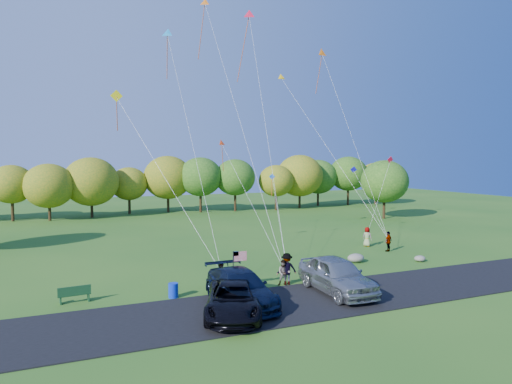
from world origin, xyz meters
TOP-DOWN VIEW (x-y plane):
  - ground at (0.00, 0.00)m, footprint 140.00×140.00m
  - asphalt_lane at (0.00, -4.00)m, footprint 44.00×6.00m
  - treeline at (0.90, 36.45)m, footprint 75.55×27.78m
  - minivan_dark at (-6.29, -4.69)m, footprint 4.42×6.12m
  - minivan_navy at (-5.39, -3.27)m, footprint 2.45×6.00m
  - minivan_silver at (0.35, -3.41)m, footprint 2.54×5.97m
  - flyer_a at (-5.38, -0.28)m, footprint 0.63×0.46m
  - flyer_b at (-1.65, -0.80)m, footprint 0.95×0.88m
  - flyer_c at (-1.38, -0.65)m, footprint 1.31×0.85m
  - flyer_d at (10.78, 4.93)m, footprint 1.06×0.77m
  - flyer_e at (10.51, 7.41)m, footprint 0.85×0.97m
  - park_bench at (-13.27, 0.54)m, footprint 1.65×0.48m
  - trash_barrel at (-8.28, -0.57)m, footprint 0.53×0.53m
  - flag_assembly at (-4.59, -0.70)m, footprint 0.86×0.56m
  - boulder_near at (5.97, 2.66)m, footprint 1.28×1.00m
  - boulder_far at (10.48, 1.02)m, footprint 0.86×0.72m
  - kites_aloft at (2.35, 13.62)m, footprint 27.40×9.72m

SIDE VIEW (x-z plane):
  - ground at x=0.00m, z-range 0.00..0.00m
  - asphalt_lane at x=0.00m, z-range 0.00..0.06m
  - boulder_far at x=10.48m, z-range 0.00..0.45m
  - boulder_near at x=5.97m, z-range 0.00..0.64m
  - trash_barrel at x=-8.28m, z-range 0.00..0.80m
  - park_bench at x=-13.27m, z-range 0.03..0.94m
  - flyer_b at x=-1.65m, z-range 0.00..1.55m
  - flyer_a at x=-5.38m, z-range 0.00..1.61m
  - flyer_d at x=10.78m, z-range 0.00..1.66m
  - minivan_dark at x=-6.29m, z-range 0.06..1.61m
  - flyer_e at x=10.51m, z-range 0.00..1.68m
  - minivan_navy at x=-5.39m, z-range 0.06..1.80m
  - flyer_c at x=-1.38m, z-range 0.00..1.91m
  - minivan_silver at x=0.35m, z-range 0.06..2.07m
  - flag_assembly at x=-4.59m, z-range 0.56..2.88m
  - treeline at x=0.90m, z-range 0.50..9.04m
  - kites_aloft at x=2.35m, z-range 8.40..24.52m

